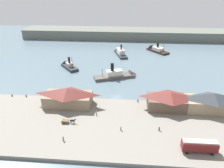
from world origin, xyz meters
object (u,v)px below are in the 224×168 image
at_px(pedestrian_walking_east, 121,128).
at_px(mooring_post_west, 26,96).
at_px(ferry_shed_east_terminal, 170,100).
at_px(ferry_near_quay, 155,49).
at_px(mooring_post_center_east, 12,95).
at_px(ferry_approaching_east, 120,52).
at_px(street_tram, 199,145).
at_px(pedestrian_by_tram, 63,139).
at_px(ferry_shed_west_terminal, 68,97).
at_px(mooring_post_center_west, 138,101).
at_px(pedestrian_near_east_shed, 96,114).
at_px(ferry_departing_north, 68,66).
at_px(pedestrian_walking_west, 159,129).
at_px(horse_cart, 68,121).
at_px(ferry_outer_harbor, 119,75).
at_px(ferry_shed_central_terminal, 213,102).

distance_m(pedestrian_walking_east, mooring_post_west, 47.52).
bearing_deg(ferry_shed_east_terminal, ferry_near_quay, 88.34).
relative_size(mooring_post_center_east, mooring_post_west, 1.00).
bearing_deg(ferry_approaching_east, pedestrian_walking_east, -87.06).
height_order(street_tram, mooring_post_west, street_tram).
relative_size(ferry_shed_east_terminal, pedestrian_by_tram, 10.14).
relative_size(pedestrian_by_tram, pedestrian_walking_east, 1.14).
bearing_deg(ferry_shed_west_terminal, mooring_post_west, 165.81).
relative_size(ferry_shed_west_terminal, mooring_post_center_west, 21.70).
bearing_deg(pedestrian_by_tram, street_tram, -2.00).
distance_m(pedestrian_near_east_shed, pedestrian_by_tram, 17.49).
bearing_deg(ferry_departing_north, pedestrian_walking_west, -50.78).
distance_m(ferry_shed_west_terminal, mooring_post_center_west, 29.41).
bearing_deg(horse_cart, ferry_outer_harbor, 69.88).
bearing_deg(ferry_departing_north, pedestrian_walking_east, -59.82).
distance_m(pedestrian_walking_east, mooring_post_center_west, 20.88).
height_order(mooring_post_west, ferry_near_quay, ferry_near_quay).
bearing_deg(ferry_approaching_east, ferry_shed_east_terminal, -71.85).
xyz_separation_m(ferry_shed_central_terminal, horse_cart, (-54.39, -12.90, -3.01)).
bearing_deg(pedestrian_by_tram, ferry_approaching_east, 81.73).
bearing_deg(ferry_near_quay, ferry_shed_east_terminal, -91.66).
bearing_deg(mooring_post_center_west, mooring_post_center_east, 179.83).
distance_m(ferry_shed_east_terminal, ferry_near_quay, 81.65).
bearing_deg(ferry_departing_north, mooring_post_center_west, -43.94).
xyz_separation_m(pedestrian_by_tram, mooring_post_center_west, (24.62, 26.78, -0.37)).
xyz_separation_m(mooring_post_west, ferry_departing_north, (8.55, 39.07, -0.45)).
distance_m(pedestrian_walking_east, ferry_departing_north, 68.56).
bearing_deg(ferry_shed_central_terminal, pedestrian_walking_east, -156.16).
distance_m(street_tram, ferry_near_quay, 106.00).
bearing_deg(horse_cart, mooring_post_center_west, 33.93).
distance_m(ferry_shed_east_terminal, mooring_post_west, 62.17).
distance_m(street_tram, ferry_departing_north, 89.30).
bearing_deg(ferry_shed_east_terminal, mooring_post_west, 176.17).
xyz_separation_m(ferry_shed_east_terminal, ferry_shed_central_terminal, (16.24, -0.50, 0.38)).
bearing_deg(street_tram, pedestrian_near_east_shed, 153.45).
xyz_separation_m(ferry_shed_east_terminal, pedestrian_near_east_shed, (-28.69, -7.65, -2.86)).
bearing_deg(ferry_departing_north, ferry_outer_harbor, -20.52).
bearing_deg(ferry_shed_east_terminal, ferry_shed_central_terminal, -1.75).
bearing_deg(pedestrian_walking_west, ferry_shed_west_terminal, 158.40).
xyz_separation_m(pedestrian_by_tram, ferry_approaching_east, (13.73, 94.42, -0.49)).
height_order(street_tram, mooring_post_center_west, street_tram).
bearing_deg(ferry_shed_west_terminal, horse_cart, -75.53).
bearing_deg(pedestrian_near_east_shed, ferry_near_quay, 70.80).
xyz_separation_m(horse_cart, pedestrian_near_east_shed, (9.46, 5.75, -0.22)).
height_order(ferry_shed_east_terminal, mooring_post_center_west, ferry_shed_east_terminal).
bearing_deg(ferry_near_quay, pedestrian_near_east_shed, -109.20).
height_order(pedestrian_walking_east, ferry_outer_harbor, ferry_outer_harbor).
relative_size(ferry_shed_central_terminal, ferry_near_quay, 1.12).
bearing_deg(ferry_departing_north, ferry_shed_west_terminal, -74.75).
bearing_deg(mooring_post_west, mooring_post_center_west, -0.37).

